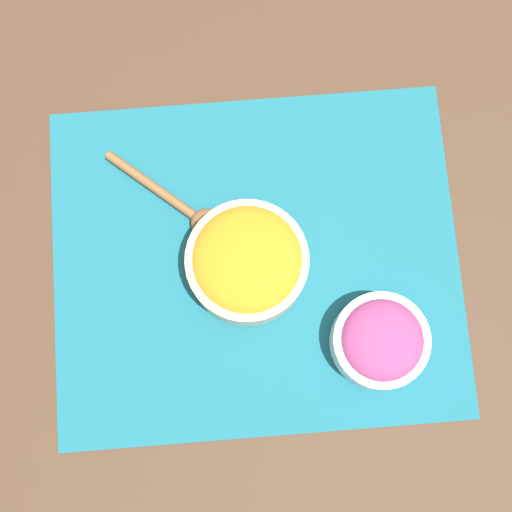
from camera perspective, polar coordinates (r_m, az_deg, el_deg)
The scene contains 5 objects.
ground_plane at distance 0.89m, azimuth 0.00°, elevation -0.41°, with size 3.00×3.00×0.00m, color #422D1E.
placemat at distance 0.89m, azimuth 0.00°, elevation -0.39°, with size 0.50×0.43×0.00m.
carrot_bowl at distance 0.84m, azimuth -0.71°, elevation -0.51°, with size 0.15×0.15×0.08m.
onion_bowl at distance 0.85m, azimuth 9.91°, elevation -6.70°, with size 0.11×0.11×0.07m.
wooden_spoon at distance 0.89m, azimuth -4.98°, elevation 3.29°, with size 0.16×0.14×0.02m.
Camera 1 is at (-0.01, -0.16, 0.87)m, focal length 50.00 mm.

